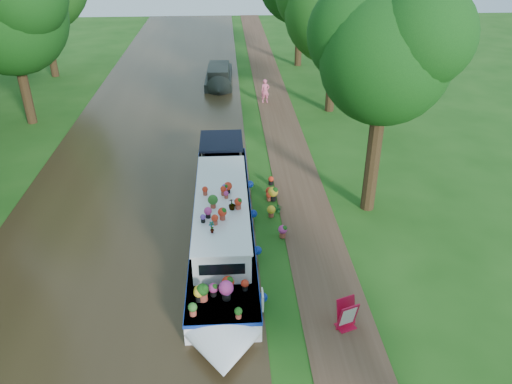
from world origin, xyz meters
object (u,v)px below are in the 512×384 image
object	(u,v)px
sandwich_board	(347,316)
second_boat	(219,76)
plant_boat	(222,223)
pedestrian_pink	(265,91)

from	to	relation	value
sandwich_board	second_boat	bearing A→B (deg)	78.65
plant_boat	sandwich_board	xyz separation A→B (m)	(3.62, -4.71, -0.39)
plant_boat	pedestrian_pink	xyz separation A→B (m)	(2.83, 15.88, -0.06)
second_boat	sandwich_board	xyz separation A→B (m)	(3.82, -25.20, -0.05)
plant_boat	sandwich_board	bearing A→B (deg)	-52.46
pedestrian_pink	sandwich_board	bearing A→B (deg)	-94.98
plant_boat	pedestrian_pink	size ratio (longest dim) A/B	8.83
plant_boat	pedestrian_pink	distance (m)	16.13
second_boat	pedestrian_pink	xyz separation A→B (m)	(3.03, -4.61, 0.28)
plant_boat	pedestrian_pink	bearing A→B (deg)	79.90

